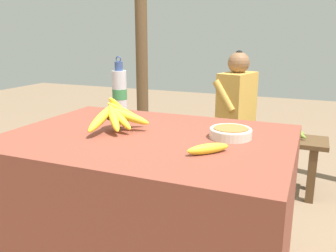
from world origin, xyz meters
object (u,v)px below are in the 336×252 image
at_px(serving_bowl, 231,132).
at_px(support_post_near, 141,27).
at_px(loose_banana_front, 208,149).
at_px(seated_vendor, 231,109).
at_px(water_bottle, 120,93).
at_px(banana_bunch_green, 291,131).
at_px(banana_bunch_ripe, 117,115).
at_px(wooden_bench, 236,142).

distance_m(serving_bowl, support_post_near, 2.16).
bearing_deg(loose_banana_front, seated_vendor, 99.19).
xyz_separation_m(water_bottle, seated_vendor, (0.40, 1.09, -0.27)).
height_order(loose_banana_front, seated_vendor, seated_vendor).
bearing_deg(support_post_near, banana_bunch_green, -13.83).
xyz_separation_m(serving_bowl, water_bottle, (-0.68, 0.18, 0.11)).
relative_size(banana_bunch_ripe, serving_bowl, 1.90).
xyz_separation_m(serving_bowl, wooden_bench, (-0.23, 1.30, -0.44)).
bearing_deg(wooden_bench, banana_bunch_green, 0.89).
height_order(serving_bowl, support_post_near, support_post_near).
bearing_deg(serving_bowl, banana_bunch_green, 81.23).
xyz_separation_m(loose_banana_front, support_post_near, (-1.25, 1.92, 0.51)).
xyz_separation_m(banana_bunch_ripe, water_bottle, (-0.14, 0.27, 0.06)).
height_order(water_bottle, loose_banana_front, water_bottle).
relative_size(banana_bunch_green, support_post_near, 0.12).
bearing_deg(water_bottle, serving_bowl, -14.90).
xyz_separation_m(loose_banana_front, wooden_bench, (-0.20, 1.55, -0.43)).
distance_m(serving_bowl, water_bottle, 0.71).
xyz_separation_m(serving_bowl, support_post_near, (-1.28, 1.67, 0.50)).
bearing_deg(banana_bunch_ripe, loose_banana_front, -17.68).
relative_size(serving_bowl, seated_vendor, 0.17).
distance_m(loose_banana_front, wooden_bench, 1.62).
relative_size(wooden_bench, seated_vendor, 1.25).
relative_size(seated_vendor, support_post_near, 0.43).
xyz_separation_m(seated_vendor, support_post_near, (-1.00, 0.39, 0.66)).
relative_size(banana_bunch_ripe, banana_bunch_green, 1.12).
distance_m(banana_bunch_ripe, seated_vendor, 1.41).
distance_m(water_bottle, loose_banana_front, 0.79).
height_order(water_bottle, seated_vendor, water_bottle).
xyz_separation_m(water_bottle, banana_bunch_green, (0.88, 1.12, -0.41)).
height_order(banana_bunch_ripe, seated_vendor, seated_vendor).
relative_size(serving_bowl, banana_bunch_green, 0.59).
bearing_deg(banana_bunch_ripe, serving_bowl, 9.79).
distance_m(seated_vendor, banana_bunch_green, 0.50).
xyz_separation_m(banana_bunch_ripe, loose_banana_front, (0.51, -0.16, -0.06)).
xyz_separation_m(serving_bowl, loose_banana_front, (-0.03, -0.25, -0.01)).
relative_size(banana_bunch_ripe, seated_vendor, 0.33).
xyz_separation_m(banana_bunch_ripe, wooden_bench, (0.31, 1.39, -0.49)).
distance_m(serving_bowl, loose_banana_front, 0.26).
relative_size(serving_bowl, loose_banana_front, 1.20).
relative_size(loose_banana_front, support_post_near, 0.06).
height_order(serving_bowl, water_bottle, water_bottle).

